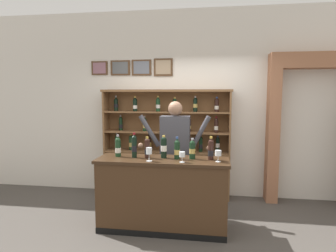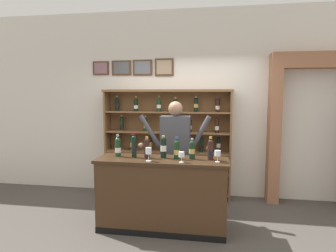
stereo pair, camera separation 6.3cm
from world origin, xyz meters
TOP-DOWN VIEW (x-y plane):
  - ground_plane at (0.00, 0.00)m, footprint 14.00×14.00m
  - back_wall at (-0.00, 1.56)m, footprint 12.00×0.19m
  - wine_shelf at (-0.33, 1.34)m, footprint 2.28×0.32m
  - archway_doorway at (2.17, 1.43)m, footprint 1.55×0.45m
  - tasting_counter at (-0.18, -0.00)m, footprint 1.76×0.55m
  - shopkeeper at (-0.08, 0.58)m, footprint 1.12×0.22m
  - tasting_bottle_prosecco at (-0.81, 0.06)m, footprint 0.08×0.08m
  - tasting_bottle_rosso at (-0.57, 0.03)m, footprint 0.07×0.07m
  - tasting_bottle_grappa at (-0.39, 0.03)m, footprint 0.07×0.07m
  - tasting_bottle_riserva at (-0.17, 0.06)m, footprint 0.08×0.08m
  - tasting_bottle_bianco at (0.02, 0.03)m, footprint 0.08×0.08m
  - tasting_bottle_brunello at (0.22, 0.06)m, footprint 0.08×0.08m
  - tasting_bottle_chianti at (0.46, 0.04)m, footprint 0.07×0.07m
  - wine_glass_right at (0.55, -0.07)m, footprint 0.08×0.08m
  - wine_glass_spare at (0.10, -0.17)m, footprint 0.08×0.08m
  - wine_glass_center at (-0.32, -0.16)m, footprint 0.08×0.08m

SIDE VIEW (x-z plane):
  - ground_plane at x=0.00m, z-range -0.02..0.00m
  - tasting_counter at x=-0.18m, z-range 0.00..0.97m
  - wine_shelf at x=-0.33m, z-range 0.06..1.97m
  - shopkeeper at x=-0.08m, z-range 0.21..1.93m
  - wine_glass_spare at x=0.10m, z-range 1.00..1.14m
  - wine_glass_right at x=0.55m, z-range 1.01..1.15m
  - wine_glass_center at x=-0.32m, z-range 1.01..1.19m
  - tasting_bottle_bianco at x=0.02m, z-range 0.96..1.25m
  - tasting_bottle_brunello at x=0.22m, z-range 0.97..1.24m
  - tasting_bottle_prosecco at x=-0.81m, z-range 0.96..1.26m
  - tasting_bottle_grappa at x=-0.39m, z-range 0.97..1.25m
  - tasting_bottle_chianti at x=0.46m, z-range 0.96..1.27m
  - tasting_bottle_riserva at x=-0.17m, z-range 0.98..1.28m
  - tasting_bottle_rosso at x=-0.57m, z-range 0.96..1.30m
  - archway_doorway at x=2.17m, z-range 0.15..2.64m
  - back_wall at x=0.00m, z-range 0.00..3.31m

